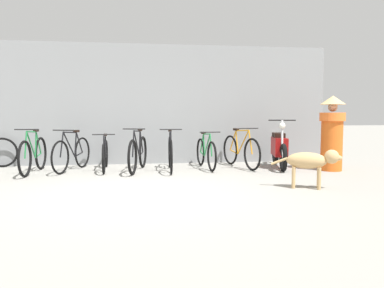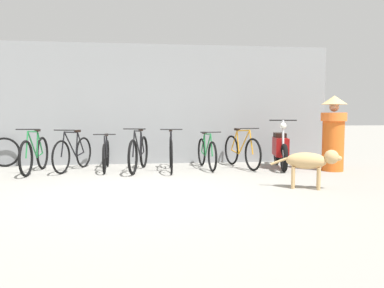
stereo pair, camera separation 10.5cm
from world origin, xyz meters
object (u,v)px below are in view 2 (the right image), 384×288
Objects in this scene: bicycle_5 at (207,153)px; bicycle_6 at (242,151)px; motorcycle at (280,149)px; spare_tire_left at (5,152)px; stray_dog at (311,161)px; bicycle_1 at (73,153)px; bicycle_4 at (171,153)px; bicycle_0 at (35,155)px; bicycle_2 at (106,155)px; bicycle_3 at (139,153)px; person_in_robes at (333,132)px.

bicycle_5 is 0.81m from bicycle_6.
spare_tire_left is (-6.28, 0.91, -0.10)m from motorcycle.
bicycle_6 is 1.63× the size of stray_dog.
motorcycle reaches higher than bicycle_1.
bicycle_4 is (2.10, -0.25, 0.01)m from bicycle_1.
bicycle_0 reaches higher than bicycle_1.
bicycle_2 is at bearing -17.59° from spare_tire_left.
bicycle_4 is at bearing -94.14° from bicycle_6.
bicycle_1 is 2.33× the size of spare_tire_left.
stray_dog is (3.55, -2.51, 0.12)m from bicycle_2.
bicycle_0 reaches higher than spare_tire_left.
bicycle_3 is 1.03× the size of bicycle_4.
motorcycle reaches higher than bicycle_4.
spare_tire_left is (-3.78, 1.01, -0.04)m from bicycle_4.
spare_tire_left is at bearing -104.93° from bicycle_5.
bicycle_4 is at bearing -75.24° from motorcycle.
motorcycle is at bearing 94.64° from bicycle_4.
bicycle_5 is 2.81m from stray_dog.
bicycle_4 is (2.84, -0.04, 0.00)m from bicycle_0.
spare_tire_left is at bearing 174.88° from stray_dog.
bicycle_2 is 3.04m from bicycle_6.
person_in_robes is at bearing -11.48° from spare_tire_left.
bicycle_0 is at bearing -45.77° from spare_tire_left.
bicycle_5 is at bearing 108.87° from bicycle_3.
bicycle_4 is at bearing 100.91° from bicycle_1.
person_in_robes reaches higher than bicycle_1.
bicycle_6 is 1.07× the size of person_in_robes.
bicycle_3 is at bearing -87.92° from bicycle_5.
bicycle_1 is 1.43m from bicycle_3.
spare_tire_left is at bearing -110.77° from bicycle_6.
bicycle_1 is 0.94× the size of bicycle_4.
bicycle_4 reaches higher than bicycle_1.
bicycle_6 is (1.63, 0.25, -0.00)m from bicycle_4.
bicycle_1 is 0.70m from bicycle_2.
bicycle_1 is at bearing -50.89° from person_in_robes.
spare_tire_left is (-7.24, 1.47, -0.50)m from person_in_robes.
spare_tire_left is (-5.93, 3.26, -0.11)m from stray_dog.
bicycle_6 is at bearing -8.00° from spare_tire_left.
stray_dog is (2.15, -2.26, 0.07)m from bicycle_4.
motorcycle is (5.33, 0.06, 0.06)m from bicycle_0.
bicycle_0 is 1.07× the size of bicycle_1.
stray_dog is at bearing 62.81° from bicycle_3.
stray_dog is (0.51, -2.50, 0.08)m from bicycle_6.
motorcycle is (4.60, -0.16, 0.07)m from bicycle_1.
motorcycle is (1.67, -0.12, 0.09)m from bicycle_5.
bicycle_2 is 0.97× the size of bicycle_6.
bicycle_4 is 1.06× the size of bicycle_5.
person_in_robes is at bearing 100.44° from bicycle_1.
person_in_robes is at bearing 88.20° from bicycle_0.
motorcycle is (3.90, -0.16, 0.10)m from bicycle_2.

